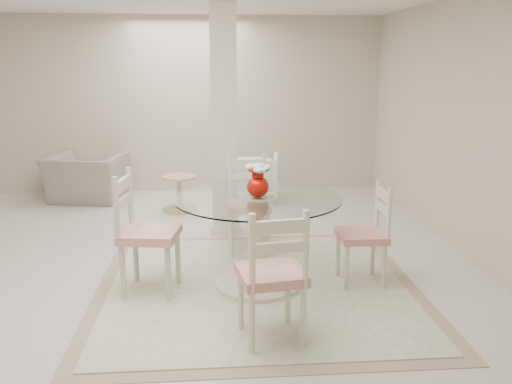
{
  "coord_description": "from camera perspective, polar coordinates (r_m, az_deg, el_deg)",
  "views": [
    {
      "loc": [
        0.37,
        -5.04,
        2.01
      ],
      "look_at": [
        0.75,
        -0.25,
        0.85
      ],
      "focal_mm": 38.0,
      "sensor_mm": 36.0,
      "label": 1
    }
  ],
  "objects": [
    {
      "name": "ground",
      "position": [
        5.44,
        -8.22,
        -8.25
      ],
      "size": [
        7.0,
        7.0,
        0.0
      ],
      "primitive_type": "plane",
      "color": "beige",
      "rests_on": "ground"
    },
    {
      "name": "room_shell",
      "position": [
        5.06,
        -8.94,
        11.65
      ],
      "size": [
        6.02,
        7.02,
        2.71
      ],
      "color": "beige",
      "rests_on": "ground"
    },
    {
      "name": "column",
      "position": [
        6.38,
        -3.4,
        7.61
      ],
      "size": [
        0.3,
        0.3,
        2.7
      ],
      "primitive_type": "cube",
      "color": "beige",
      "rests_on": "ground"
    },
    {
      "name": "area_rug",
      "position": [
        5.03,
        0.18,
        -9.92
      ],
      "size": [
        2.91,
        2.91,
        0.02
      ],
      "color": "tan",
      "rests_on": "ground"
    },
    {
      "name": "dining_table",
      "position": [
        4.87,
        0.19,
        -5.32
      ],
      "size": [
        1.48,
        1.48,
        0.85
      ],
      "rotation": [
        0.0,
        0.0,
        0.02
      ],
      "color": "beige",
      "rests_on": "ground"
    },
    {
      "name": "red_vase",
      "position": [
        4.72,
        0.2,
        1.2
      ],
      "size": [
        0.23,
        0.21,
        0.3
      ],
      "color": "#AE0F05",
      "rests_on": "dining_table"
    },
    {
      "name": "dining_chair_east",
      "position": [
        5.03,
        11.81,
        -3.62
      ],
      "size": [
        0.42,
        0.42,
        1.04
      ],
      "rotation": [
        0.0,
        0.0,
        -1.57
      ],
      "color": "beige",
      "rests_on": "ground"
    },
    {
      "name": "dining_chair_north",
      "position": [
        5.8,
        -0.82,
        -0.5
      ],
      "size": [
        0.46,
        0.46,
        1.14
      ],
      "rotation": [
        0.0,
        0.0,
        0.0
      ],
      "color": "beige",
      "rests_on": "ground"
    },
    {
      "name": "dining_chair_west",
      "position": [
        4.83,
        -12.05,
        -3.29
      ],
      "size": [
        0.55,
        0.55,
        1.2
      ],
      "rotation": [
        0.0,
        0.0,
        1.43
      ],
      "color": "beige",
      "rests_on": "ground"
    },
    {
      "name": "dining_chair_south",
      "position": [
        3.86,
        1.88,
        -7.85
      ],
      "size": [
        0.52,
        0.52,
        1.14
      ],
      "rotation": [
        0.0,
        0.0,
        3.3
      ],
      "color": "#EDE4C3",
      "rests_on": "ground"
    },
    {
      "name": "recliner_taupe",
      "position": [
        8.36,
        -17.39,
        1.44
      ],
      "size": [
        1.21,
        1.1,
        0.68
      ],
      "primitive_type": "imported",
      "rotation": [
        0.0,
        0.0,
        2.95
      ],
      "color": "gray",
      "rests_on": "ground"
    },
    {
      "name": "armchair_white",
      "position": [
        8.0,
        -0.4,
        1.58
      ],
      "size": [
        0.83,
        0.85,
        0.7
      ],
      "primitive_type": "imported",
      "rotation": [
        0.0,
        0.0,
        3.02
      ],
      "color": "white",
      "rests_on": "ground"
    },
    {
      "name": "side_table",
      "position": [
        7.53,
        -8.03,
        -0.27
      ],
      "size": [
        0.47,
        0.47,
        0.49
      ],
      "color": "#D8B385",
      "rests_on": "ground"
    }
  ]
}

